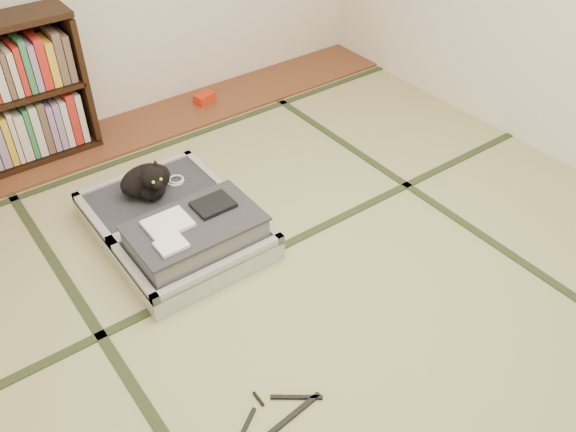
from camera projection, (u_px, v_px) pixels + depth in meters
floor at (321, 294)px, 3.06m from camera, size 4.50×4.50×0.00m
wood_strip at (144, 126)px, 4.30m from camera, size 4.00×0.50×0.02m
red_item at (205, 98)px, 4.53m from camera, size 0.16×0.12×0.07m
room_shell at (336, 4)px, 2.13m from camera, size 4.50×4.50×4.50m
tatami_borders at (265, 241)px, 3.36m from camera, size 4.00×4.50×0.01m
suitcase at (179, 226)px, 3.30m from camera, size 0.76×1.01×0.30m
cat at (148, 181)px, 3.38m from camera, size 0.34×0.34×0.27m
cable_coil at (176, 180)px, 3.54m from camera, size 0.11×0.11×0.03m
hanger at (275, 419)px, 2.50m from camera, size 0.46×0.23×0.01m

